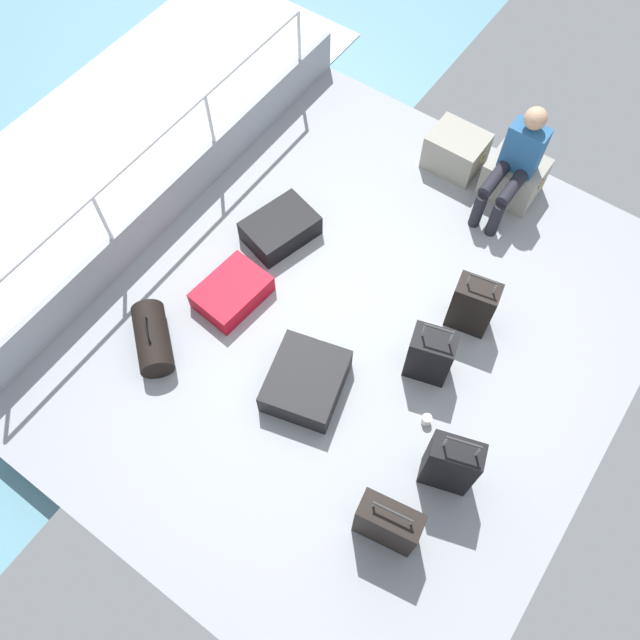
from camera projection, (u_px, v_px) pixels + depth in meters
ground_plane at (361, 333)px, 5.68m from camera, size 4.40×5.20×0.06m
gunwale_port at (170, 203)px, 6.05m from camera, size 0.06×5.20×0.45m
railing_port at (157, 162)px, 5.56m from camera, size 0.04×4.20×1.02m
sea_wake at (82, 175)px, 6.94m from camera, size 12.00×12.00×0.01m
cargo_crate_0 at (456, 151)px, 6.39m from camera, size 0.58×0.44×0.40m
cargo_crate_1 at (513, 178)px, 6.22m from camera, size 0.56×0.46×0.41m
passenger_seated at (515, 162)px, 5.82m from camera, size 0.34×0.66×1.11m
suitcase_0 at (306, 381)px, 5.29m from camera, size 0.74×0.80×0.26m
suitcase_1 at (280, 228)px, 6.04m from camera, size 0.62×0.75×0.24m
suitcase_2 at (473, 306)px, 5.44m from camera, size 0.40×0.29×0.73m
suitcase_3 at (430, 355)px, 5.23m from camera, size 0.41×0.34×0.76m
suitcase_4 at (450, 464)px, 4.73m from camera, size 0.42×0.31×0.89m
suitcase_5 at (232, 292)px, 5.73m from camera, size 0.52×0.67×0.20m
suitcase_6 at (388, 523)px, 4.59m from camera, size 0.48×0.28×0.69m
duffel_bag at (152, 338)px, 5.46m from camera, size 0.66×0.61×0.42m
paper_cup at (426, 420)px, 5.21m from camera, size 0.08×0.08×0.10m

